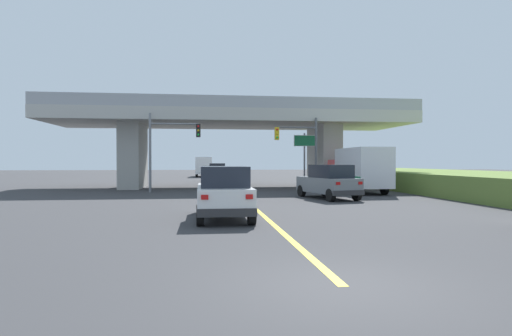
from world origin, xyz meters
TOP-DOWN VIEW (x-y plane):
  - ground at (0.00, 29.71)m, footprint 160.00×160.00m
  - overpass_bridge at (0.00, 29.71)m, footprint 29.85×9.37m
  - lane_divider_stripe at (0.00, 13.37)m, footprint 0.20×26.74m
  - suv_lead at (-1.65, 9.25)m, footprint 2.03×4.84m
  - suv_crossing at (4.96, 17.43)m, footprint 2.88×5.10m
  - box_truck at (8.65, 22.26)m, footprint 2.33×7.43m
  - sedan_oncoming at (-0.85, 40.92)m, footprint 1.95×4.70m
  - traffic_signal_nearside at (5.10, 24.87)m, footprint 3.30×0.36m
  - traffic_signal_farside at (-4.97, 24.36)m, footprint 3.70×0.36m
  - highway_sign at (5.79, 26.92)m, footprint 1.78×0.17m
  - semi_truck_distant at (-2.29, 56.19)m, footprint 2.33×7.04m

SIDE VIEW (x-z plane):
  - ground at x=0.00m, z-range 0.00..0.00m
  - lane_divider_stripe at x=0.00m, z-range 0.00..0.01m
  - sedan_oncoming at x=-0.85m, z-range 0.00..2.02m
  - suv_crossing at x=4.96m, z-range 0.00..2.02m
  - suv_lead at x=-1.65m, z-range 0.01..2.03m
  - semi_truck_distant at x=-2.29m, z-range 0.10..2.96m
  - box_truck at x=8.65m, z-range 0.08..3.23m
  - highway_sign at x=5.79m, z-range 1.10..5.61m
  - traffic_signal_nearside at x=5.10m, z-range 0.73..6.30m
  - traffic_signal_farside at x=-4.97m, z-range 0.77..6.48m
  - overpass_bridge at x=0.00m, z-range 1.42..8.62m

